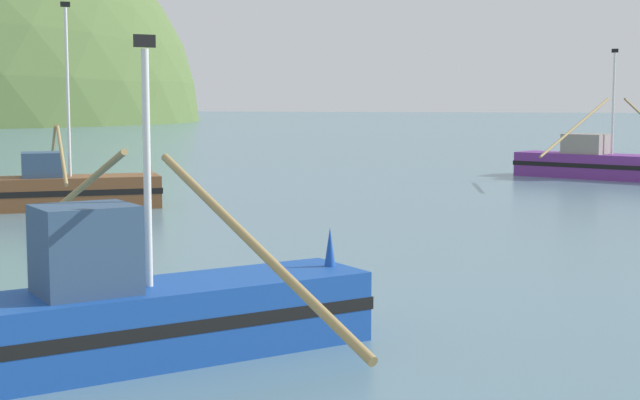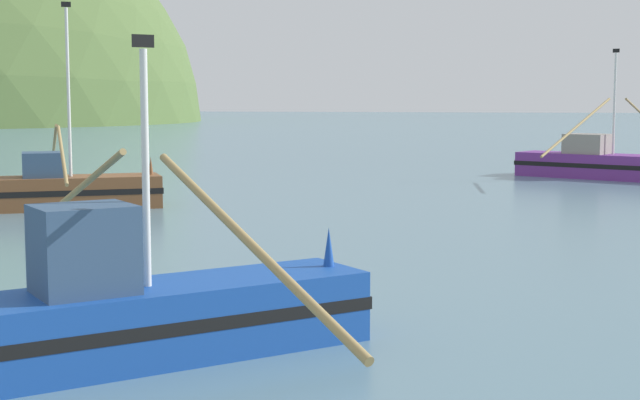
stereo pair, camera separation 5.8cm
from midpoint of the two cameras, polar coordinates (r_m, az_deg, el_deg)
fishing_boat_brown at (r=37.18m, az=-15.76°, el=0.62°), size 7.70×12.20×7.85m
fishing_boat_purple at (r=51.57m, az=17.30°, el=2.12°), size 10.59×16.12×6.80m
fishing_boat_blue at (r=15.33m, az=-10.98°, el=-6.80°), size 9.21×8.86×5.19m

